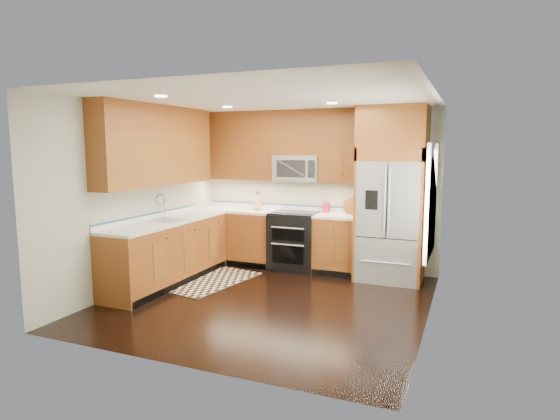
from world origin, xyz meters
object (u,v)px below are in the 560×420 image
at_px(knife_block, 258,202).
at_px(utensil_crock, 326,206).
at_px(range, 295,241).
at_px(rug, 209,280).
at_px(refrigerator, 391,194).

bearing_deg(knife_block, utensil_crock, 6.47).
relative_size(range, rug, 0.63).
xyz_separation_m(rug, knife_block, (0.23, 1.25, 1.06)).
xyz_separation_m(rug, utensil_crock, (1.41, 1.38, 1.04)).
distance_m(range, refrigerator, 1.76).
distance_m(refrigerator, utensil_crock, 1.15).
relative_size(range, refrigerator, 0.36).
height_order(knife_block, utensil_crock, same).
relative_size(refrigerator, rug, 1.72).
relative_size(refrigerator, knife_block, 8.16).
bearing_deg(knife_block, refrigerator, -3.29).
bearing_deg(range, rug, -129.39).
height_order(range, knife_block, knife_block).
height_order(refrigerator, rug, refrigerator).
bearing_deg(range, utensil_crock, 26.09).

